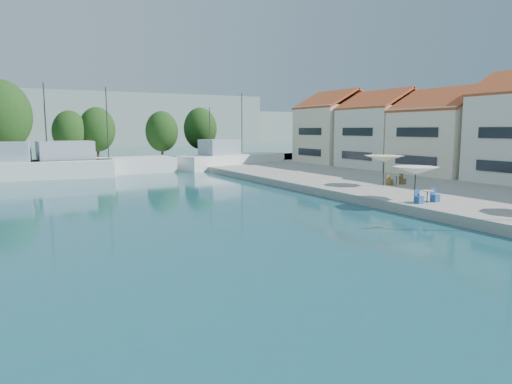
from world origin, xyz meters
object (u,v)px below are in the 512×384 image
trawler_02 (27,169)px  umbrella_white (416,171)px  trawler_04 (231,160)px  trawler_03 (88,165)px  umbrella_cream (384,159)px

trawler_02 → umbrella_white: size_ratio=5.69×
trawler_04 → umbrella_white: 33.81m
trawler_03 → umbrella_white: bearing=-69.2°
trawler_02 → umbrella_cream: size_ratio=5.29×
trawler_04 → umbrella_cream: bearing=-103.6°
trawler_03 → umbrella_cream: trawler_03 is taller
trawler_03 → umbrella_cream: (18.83, -26.62, 1.69)m
trawler_04 → umbrella_white: bearing=-109.6°
trawler_02 → trawler_03: same height
trawler_02 → trawler_03: (6.20, 1.65, -0.00)m
trawler_02 → trawler_04: 24.26m
trawler_02 → umbrella_white: 38.16m
trawler_03 → umbrella_cream: bearing=-59.1°
trawler_02 → umbrella_cream: bearing=-38.9°
trawler_03 → umbrella_cream: 32.65m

